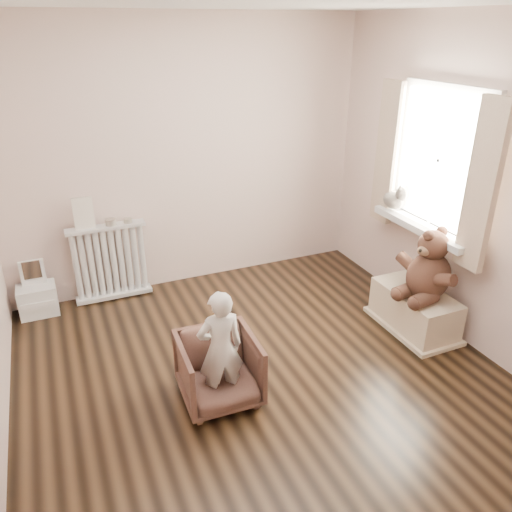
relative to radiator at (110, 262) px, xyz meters
name	(u,v)px	position (x,y,z in m)	size (l,w,h in m)	color
floor	(261,374)	(0.86, -1.68, -0.39)	(3.60, 3.60, 0.01)	black
ceiling	(263,0)	(0.86, -1.68, 2.21)	(3.60, 3.60, 0.01)	white
back_wall	(187,158)	(0.86, 0.12, 0.91)	(3.60, 0.02, 2.60)	beige
front_wall	(459,377)	(0.86, -3.48, 0.91)	(3.60, 0.02, 2.60)	beige
right_wall	(468,187)	(2.66, -1.68, 0.91)	(0.02, 3.60, 2.60)	beige
window	(441,160)	(2.62, -1.38, 1.06)	(0.03, 0.90, 1.10)	white
window_sill	(422,227)	(2.53, -1.38, 0.48)	(0.22, 1.10, 0.06)	silver
curtain_left	(482,187)	(2.51, -1.95, 1.00)	(0.06, 0.26, 1.30)	beige
curtain_right	(387,154)	(2.51, -0.81, 1.00)	(0.06, 0.26, 1.30)	beige
radiator	(110,262)	(0.00, 0.00, 0.00)	(0.73, 0.14, 0.77)	silver
paper_doll	(84,213)	(-0.17, 0.00, 0.53)	(0.18, 0.02, 0.30)	beige
tin_a	(111,222)	(0.05, 0.00, 0.41)	(0.10, 0.10, 0.06)	#A59E8C
tin_b	(128,220)	(0.21, 0.00, 0.40)	(0.08, 0.08, 0.04)	#A59E8C
toy_vanity	(35,288)	(-0.69, -0.03, -0.11)	(0.34, 0.24, 0.53)	silver
armchair	(219,370)	(0.48, -1.80, -0.14)	(0.54, 0.55, 0.50)	brown
child	(220,349)	(0.48, -1.85, 0.07)	(0.32, 0.21, 0.89)	beige
toy_bench	(415,308)	(2.38, -1.60, -0.19)	(0.41, 0.77, 0.36)	beige
teddy_bear	(430,264)	(2.38, -1.69, 0.28)	(0.50, 0.39, 0.61)	#371F15
plush_cat	(394,199)	(2.52, -0.98, 0.61)	(0.18, 0.30, 0.25)	gray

